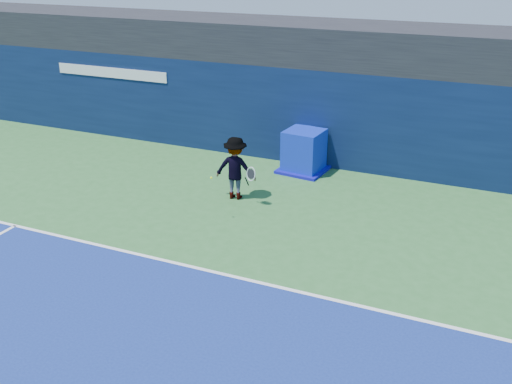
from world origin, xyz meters
TOP-DOWN VIEW (x-y plane):
  - ground at (0.00, 0.00)m, footprint 80.00×80.00m
  - baseline at (0.00, 3.00)m, footprint 24.00×0.10m
  - stadium_band at (0.00, 11.50)m, footprint 36.00×3.00m
  - back_wall_assembly at (-0.00, 10.50)m, footprint 36.00×1.03m
  - equipment_cart at (0.33, 9.45)m, footprint 1.49×1.49m
  - tennis_player at (-0.70, 6.76)m, footprint 1.35×0.79m
  - tennis_ball at (-0.64, 5.25)m, footprint 0.06×0.06m

SIDE VIEW (x-z plane):
  - ground at x=0.00m, z-range 0.00..0.00m
  - baseline at x=0.00m, z-range 0.01..0.01m
  - equipment_cart at x=0.33m, z-range -0.06..1.24m
  - tennis_player at x=-0.70m, z-range 0.00..1.74m
  - tennis_ball at x=-0.64m, z-range 1.13..1.18m
  - back_wall_assembly at x=0.00m, z-range 0.00..3.00m
  - stadium_band at x=0.00m, z-range 3.00..4.20m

